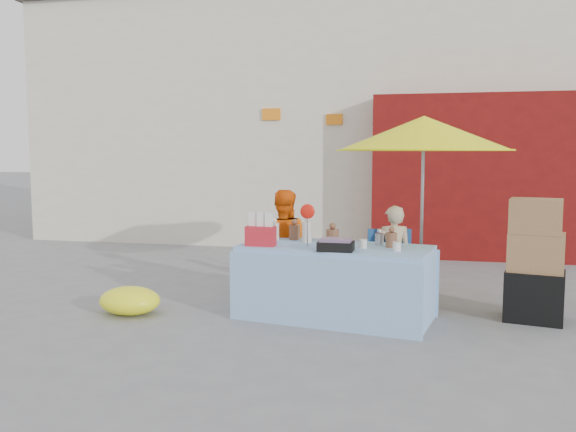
% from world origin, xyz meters
% --- Properties ---
extents(ground, '(80.00, 80.00, 0.00)m').
position_xyz_m(ground, '(0.00, 0.00, 0.00)').
color(ground, slate).
rests_on(ground, ground).
extents(backdrop, '(14.00, 8.00, 7.80)m').
position_xyz_m(backdrop, '(0.52, 7.52, 3.10)').
color(backdrop, silver).
rests_on(backdrop, ground).
extents(market_table, '(2.08, 1.23, 1.18)m').
position_xyz_m(market_table, '(0.54, 0.21, 0.38)').
color(market_table, '#99C4F4').
rests_on(market_table, ground).
extents(chair_left, '(0.57, 0.56, 0.85)m').
position_xyz_m(chair_left, '(-0.15, 0.70, 0.26)').
color(chair_left, navy).
rests_on(chair_left, ground).
extents(chair_right, '(0.57, 0.56, 0.85)m').
position_xyz_m(chair_right, '(1.10, 0.70, 0.26)').
color(chair_right, navy).
rests_on(chair_right, ground).
extents(vendor_orange, '(0.71, 0.60, 1.27)m').
position_xyz_m(vendor_orange, '(-0.15, 0.84, 0.64)').
color(vendor_orange, '#FE630D').
rests_on(vendor_orange, ground).
extents(vendor_beige, '(0.46, 0.35, 1.12)m').
position_xyz_m(vendor_beige, '(1.10, 0.84, 0.56)').
color(vendor_beige, '#C5AB8B').
rests_on(vendor_beige, ground).
extents(umbrella, '(1.90, 1.90, 2.09)m').
position_xyz_m(umbrella, '(1.40, 0.99, 1.89)').
color(umbrella, gray).
rests_on(umbrella, ground).
extents(box_stack, '(0.64, 0.56, 1.24)m').
position_xyz_m(box_stack, '(2.52, 0.55, 0.57)').
color(box_stack, black).
rests_on(box_stack, ground).
extents(tarp_bundle, '(0.77, 0.68, 0.29)m').
position_xyz_m(tarp_bundle, '(-1.57, -0.13, 0.15)').
color(tarp_bundle, '#FDFF1A').
rests_on(tarp_bundle, ground).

